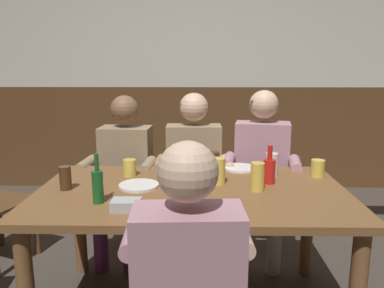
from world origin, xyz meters
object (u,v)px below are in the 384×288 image
object	(u,v)px
bottle_1	(269,170)
pint_glass_1	(130,168)
pint_glass_5	(318,168)
dining_table	(192,206)
pint_glass_3	(257,177)
pint_glass_6	(219,171)
person_0	(124,169)
person_1	(194,168)
plate_1	(240,168)
person_2	(261,166)
pint_glass_4	(65,178)
plate_0	(139,185)
pint_glass_0	(214,162)
pint_glass_2	(272,164)
condiment_caddy	(126,205)
bottle_0	(98,185)
person_3	(188,274)

from	to	relation	value
bottle_1	pint_glass_1	world-z (taller)	bottle_1
pint_glass_5	pint_glass_1	bearing A→B (deg)	-180.00
dining_table	pint_glass_3	xyz separation A→B (m)	(0.36, -0.01, 0.18)
dining_table	pint_glass_5	xyz separation A→B (m)	(0.77, 0.26, 0.15)
pint_glass_5	pint_glass_6	distance (m)	0.64
person_0	person_1	bearing A→B (deg)	-176.19
person_1	plate_1	distance (m)	0.43
pint_glass_5	plate_1	bearing A→B (deg)	160.67
person_2	pint_glass_4	size ratio (longest dim) A/B	9.45
bottle_1	pint_glass_5	distance (m)	0.35
plate_0	pint_glass_0	bearing A→B (deg)	33.55
dining_table	pint_glass_4	xyz separation A→B (m)	(-0.70, -0.01, 0.17)
dining_table	pint_glass_2	distance (m)	0.59
pint_glass_0	pint_glass_5	xyz separation A→B (m)	(0.64, -0.08, -0.02)
dining_table	pint_glass_1	size ratio (longest dim) A/B	16.60
pint_glass_1	pint_glass_4	distance (m)	0.41
condiment_caddy	pint_glass_5	size ratio (longest dim) A/B	1.32
person_0	pint_glass_3	size ratio (longest dim) A/B	7.64
person_0	bottle_1	size ratio (longest dim) A/B	5.36
person_0	pint_glass_6	size ratio (longest dim) A/B	7.87
dining_table	pint_glass_3	bearing A→B (deg)	-1.71
pint_glass_0	pint_glass_5	size ratio (longest dim) A/B	1.30
person_0	pint_glass_0	world-z (taller)	person_0
plate_0	bottle_0	bearing A→B (deg)	-122.15
person_0	plate_0	size ratio (longest dim) A/B	5.30
pint_glass_0	person_0	bearing A→B (deg)	150.30
pint_glass_2	dining_table	bearing A→B (deg)	-150.25
person_1	pint_glass_2	size ratio (longest dim) A/B	8.63
pint_glass_6	pint_glass_5	bearing A→B (deg)	13.78
pint_glass_3	plate_0	bearing A→B (deg)	174.95
plate_1	pint_glass_0	bearing A→B (deg)	-154.39
pint_glass_4	person_3	bearing A→B (deg)	-45.39
pint_glass_3	pint_glass_5	distance (m)	0.49
pint_glass_0	pint_glass_1	world-z (taller)	pint_glass_0
person_1	plate_0	xyz separation A→B (m)	(-0.30, -0.66, 0.08)
dining_table	plate_0	world-z (taller)	plate_0
pint_glass_6	pint_glass_2	bearing A→B (deg)	27.10
plate_1	dining_table	bearing A→B (deg)	-126.34
plate_0	pint_glass_1	size ratio (longest dim) A/B	2.20
pint_glass_3	pint_glass_0	bearing A→B (deg)	122.85
plate_0	pint_glass_1	bearing A→B (deg)	112.83
pint_glass_0	pint_glass_3	xyz separation A→B (m)	(0.22, -0.35, 0.01)
person_0	pint_glass_6	xyz separation A→B (m)	(0.68, -0.60, 0.16)
person_2	pint_glass_1	distance (m)	1.01
plate_0	pint_glass_3	bearing A→B (deg)	-5.05
person_3	pint_glass_0	size ratio (longest dim) A/B	8.57
bottle_1	pint_glass_6	xyz separation A→B (m)	(-0.29, -0.02, -0.00)
plate_0	pint_glass_1	xyz separation A→B (m)	(-0.09, 0.21, 0.04)
plate_0	pint_glass_5	size ratio (longest dim) A/B	2.14
pint_glass_1	condiment_caddy	bearing A→B (deg)	-81.64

